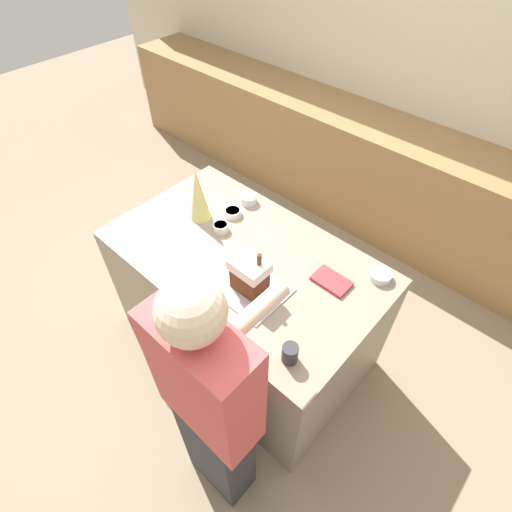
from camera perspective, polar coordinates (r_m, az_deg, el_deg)
name	(u,v)px	position (r m, az deg, el deg)	size (l,w,h in m)	color
ground_plane	(246,339)	(2.97, -1.40, -11.78)	(12.00, 12.00, 0.00)	gray
wall_back	(432,71)	(3.59, 23.84, 23.03)	(8.00, 0.05, 2.60)	beige
back_cabinet_block	(384,180)	(3.69, 17.88, 10.31)	(6.00, 0.60, 0.95)	#9E7547
kitchen_island	(245,302)	(2.60, -1.57, -6.63)	(1.60, 0.95, 0.89)	gray
baking_tray	(250,288)	(2.10, -0.90, -4.59)	(0.38, 0.31, 0.01)	#B2B2BC
gingerbread_house	(250,275)	(2.01, -0.92, -2.66)	(0.19, 0.14, 0.26)	#5B2D14
decorative_tree	(198,195)	(2.41, -8.27, 8.64)	(0.13, 0.13, 0.35)	#DBD675
candy_bowl_near_tray_left	(249,199)	(2.59, -1.05, 8.19)	(0.10, 0.10, 0.05)	silver
candy_bowl_far_left	(221,227)	(2.40, -5.06, 4.15)	(0.09, 0.09, 0.05)	white
candy_bowl_behind_tray	(381,275)	(2.23, 17.36, -2.58)	(0.12, 0.12, 0.04)	silver
candy_bowl_far_right	(233,212)	(2.50, -3.35, 6.26)	(0.11, 0.11, 0.04)	white
cookbook	(331,281)	(2.16, 10.73, -3.53)	(0.20, 0.13, 0.02)	#B23338
mug	(290,353)	(1.83, 4.87, -13.71)	(0.07, 0.07, 0.10)	#2D2D33
person	(212,409)	(1.81, -6.37, -20.88)	(0.44, 0.55, 1.68)	#333338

